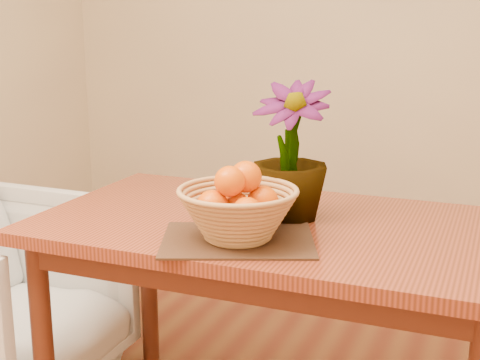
% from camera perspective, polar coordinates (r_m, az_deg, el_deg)
% --- Properties ---
extents(wall_back, '(4.00, 0.02, 2.70)m').
position_cam_1_polar(wall_back, '(3.81, 12.97, 13.48)').
color(wall_back, beige).
rests_on(wall_back, floor).
extents(table, '(1.40, 0.80, 0.75)m').
position_cam_1_polar(table, '(2.02, 2.81, -5.85)').
color(table, maroon).
rests_on(table, floor).
extents(placemat, '(0.49, 0.43, 0.01)m').
position_cam_1_polar(placemat, '(1.81, -0.18, -5.14)').
color(placemat, '#3E2116').
rests_on(placemat, table).
extents(wicker_basket, '(0.33, 0.33, 0.13)m').
position_cam_1_polar(wicker_basket, '(1.79, -0.18, -3.04)').
color(wicker_basket, '#B8864C').
rests_on(wicker_basket, placemat).
extents(orange_pile, '(0.19, 0.18, 0.15)m').
position_cam_1_polar(orange_pile, '(1.78, -0.17, -1.42)').
color(orange_pile, '#D34803').
rests_on(orange_pile, wicker_basket).
extents(potted_plant, '(0.24, 0.24, 0.41)m').
position_cam_1_polar(potted_plant, '(1.97, 4.29, 2.46)').
color(potted_plant, '#134514').
rests_on(potted_plant, table).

